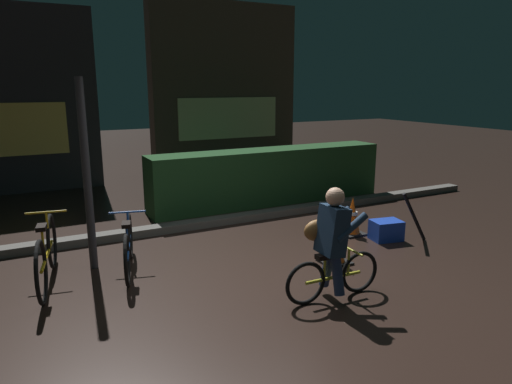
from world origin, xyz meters
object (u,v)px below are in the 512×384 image
parked_bike_center_left (128,246)px  blue_crate (386,230)px  cyclist (331,243)px  parked_bike_left_mid (47,254)px  traffic_cone_near (336,242)px  closed_umbrella (414,217)px  street_post (87,176)px  traffic_cone_far (352,217)px

parked_bike_center_left → blue_crate: parked_bike_center_left is taller
cyclist → parked_bike_left_mid: bearing=147.5°
parked_bike_left_mid → traffic_cone_near: bearing=-97.2°
traffic_cone_near → closed_umbrella: closed_umbrella is taller
parked_bike_left_mid → blue_crate: parked_bike_left_mid is taller
street_post → cyclist: 3.06m
street_post → parked_bike_left_mid: bearing=-153.9°
blue_crate → closed_umbrella: size_ratio=0.52×
traffic_cone_far → blue_crate: traffic_cone_far is taller
parked_bike_center_left → traffic_cone_far: (3.41, -0.15, -0.03)m
parked_bike_center_left → street_post: bearing=66.9°
traffic_cone_far → cyclist: bearing=-134.8°
street_post → closed_umbrella: size_ratio=2.80×
street_post → parked_bike_center_left: street_post is taller
street_post → blue_crate: (4.08, -0.90, -1.04)m
parked_bike_center_left → blue_crate: bearing=-84.6°
traffic_cone_far → closed_umbrella: bearing=-50.2°
parked_bike_left_mid → parked_bike_center_left: 0.93m
traffic_cone_near → traffic_cone_far: (0.96, 0.85, -0.00)m
parked_bike_center_left → closed_umbrella: closed_umbrella is taller
parked_bike_center_left → cyclist: cyclist is taller
street_post → parked_bike_left_mid: size_ratio=1.37×
street_post → parked_bike_left_mid: (-0.54, -0.27, -0.83)m
parked_bike_left_mid → closed_umbrella: size_ratio=2.04×
traffic_cone_far → blue_crate: (0.29, -0.45, -0.14)m
parked_bike_center_left → traffic_cone_near: bearing=-97.7°
blue_crate → parked_bike_left_mid: bearing=172.2°
street_post → parked_bike_left_mid: street_post is taller
traffic_cone_far → cyclist: 2.35m
parked_bike_left_mid → traffic_cone_far: bearing=-82.6°
closed_umbrella → blue_crate: bearing=-31.5°
blue_crate → traffic_cone_near: bearing=-162.3°
traffic_cone_far → closed_umbrella: 0.92m
traffic_cone_near → blue_crate: (1.25, 0.40, -0.14)m
parked_bike_left_mid → traffic_cone_near: size_ratio=2.87×
traffic_cone_near → cyclist: cyclist is taller
traffic_cone_far → parked_bike_left_mid: bearing=177.6°
blue_crate → closed_umbrella: (0.29, -0.25, 0.23)m
cyclist → closed_umbrella: bearing=24.7°
traffic_cone_near → traffic_cone_far: size_ratio=1.01×
street_post → blue_crate: 4.31m
traffic_cone_far → cyclist: (-1.64, -1.65, 0.34)m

